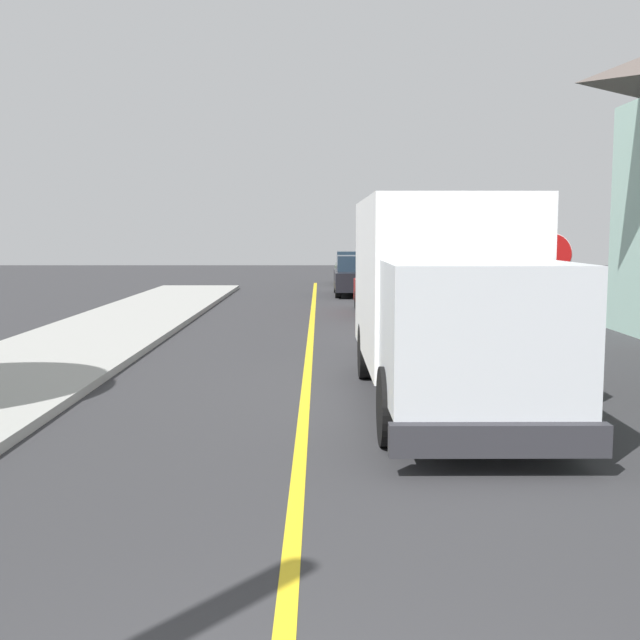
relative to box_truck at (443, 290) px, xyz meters
name	(u,v)px	position (x,y,z in m)	size (l,w,h in m)	color
centre_line_yellow	(305,392)	(-2.16, 0.74, -1.76)	(0.16, 56.00, 0.01)	gold
box_truck	(443,290)	(0.00, 0.00, 0.00)	(2.44, 7.19, 3.20)	white
parked_car_near	(405,311)	(0.14, 6.44, -0.97)	(2.00, 4.48, 1.67)	silver
parked_car_mid	(384,289)	(0.21, 13.51, -0.97)	(1.87, 4.43, 1.67)	maroon
parked_car_far	(355,277)	(-0.40, 20.83, -0.97)	(1.80, 4.40, 1.67)	black
parked_car_furthest	(352,268)	(-0.24, 28.16, -0.97)	(1.96, 4.46, 1.67)	#4C564C
stop_sign	(550,275)	(2.45, 2.65, 0.09)	(0.80, 0.10, 2.65)	gray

